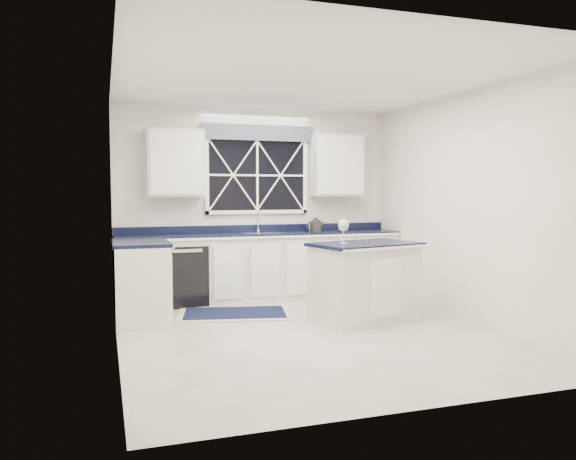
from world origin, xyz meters
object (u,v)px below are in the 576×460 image
object	(u,v)px
faucet	(258,221)
kettle	(316,225)
island	(365,281)
dishwasher	(183,274)
soap_bottle	(313,224)
wine_glass	(343,226)

from	to	relation	value
faucet	kettle	distance (m)	0.84
island	dishwasher	bearing A→B (deg)	125.66
soap_bottle	kettle	bearing A→B (deg)	-80.69
faucet	kettle	size ratio (longest dim) A/B	1.02
kettle	wine_glass	bearing A→B (deg)	-101.64
kettle	dishwasher	bearing A→B (deg)	-178.87
island	kettle	xyz separation A→B (m)	(0.03, 1.68, 0.57)
dishwasher	soap_bottle	distance (m)	2.03
wine_glass	dishwasher	bearing A→B (deg)	135.32
dishwasher	kettle	size ratio (longest dim) A/B	2.77
dishwasher	faucet	xyz separation A→B (m)	(1.10, 0.19, 0.69)
kettle	wine_glass	world-z (taller)	wine_glass
faucet	island	distance (m)	2.07
faucet	island	xyz separation A→B (m)	(0.81, -1.79, -0.64)
faucet	soap_bottle	bearing A→B (deg)	-2.31
dishwasher	island	xyz separation A→B (m)	(1.91, -1.60, 0.05)
faucet	soap_bottle	distance (m)	0.82
kettle	soap_bottle	xyz separation A→B (m)	(-0.01, 0.08, 0.00)
dishwasher	soap_bottle	world-z (taller)	soap_bottle
wine_glass	soap_bottle	bearing A→B (deg)	80.50
wine_glass	faucet	bearing A→B (deg)	106.24
dishwasher	kettle	distance (m)	2.03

